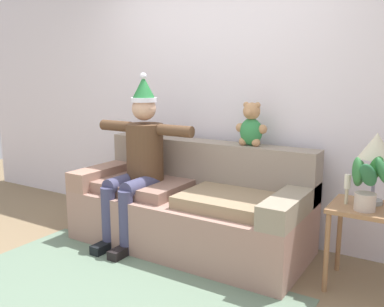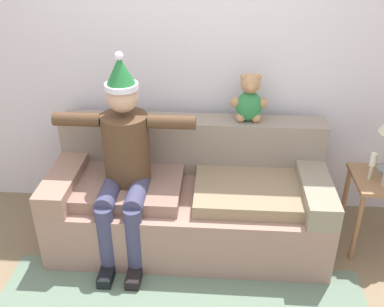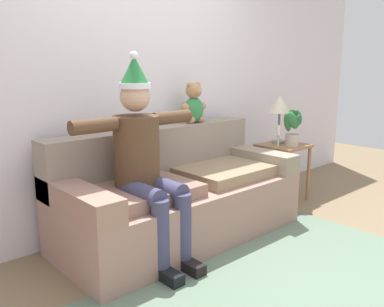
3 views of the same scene
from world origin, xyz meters
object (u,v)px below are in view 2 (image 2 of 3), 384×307
Objects in this scene: teddy_bear at (249,100)px; side_table at (383,191)px; couch at (189,198)px; person_seated at (124,159)px; candle_tall at (372,163)px.

teddy_bear is 1.21m from side_table.
teddy_bear reaches higher than couch.
person_seated is 7.15× the size of candle_tall.
side_table is (1.02, -0.31, -0.58)m from teddy_bear.
side_table is 2.85× the size of candle_tall.
candle_tall is (1.79, 0.12, -0.03)m from person_seated.
person_seated is 1.94m from side_table.
couch is 9.73× the size of candle_tall.
candle_tall is at bearing -20.15° from teddy_bear.
side_table is (1.92, 0.14, -0.28)m from person_seated.
side_table is (1.46, -0.03, 0.15)m from couch.
candle_tall is at bearing 3.92° from person_seated.
person_seated is at bearing -176.08° from candle_tall.
teddy_bear is at bearing 32.20° from couch.
couch is 0.90m from teddy_bear.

